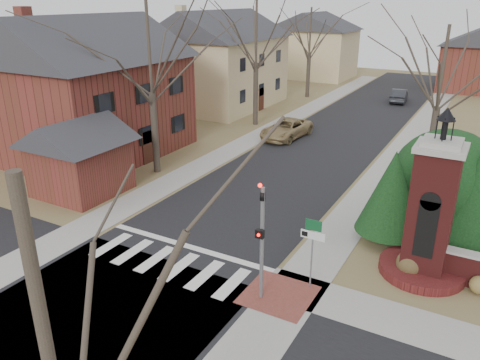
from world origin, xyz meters
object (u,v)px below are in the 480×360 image
Objects in this scene: pickup_truck at (286,129)px; distant_car at (399,96)px; traffic_signal_pole at (262,232)px; brick_gate_monument at (429,223)px; sign_post at (312,240)px.

distant_car is (4.72, 17.43, -0.02)m from pickup_truck.
traffic_signal_pole is 0.90× the size of pickup_truck.
distant_car is at bearing 80.24° from pickup_truck.
traffic_signal_pole reaches higher than pickup_truck.
distant_car is at bearing 103.03° from brick_gate_monument.
sign_post is at bearing 47.57° from traffic_signal_pole.
sign_post is 19.64m from pickup_truck.
sign_post is at bearing -58.23° from pickup_truck.
distant_car is at bearing 96.51° from sign_post.
distant_car is (-2.70, 36.40, -1.91)m from traffic_signal_pole.
distant_car is at bearing 94.24° from traffic_signal_pole.
brick_gate_monument is at bearing 97.41° from distant_car.
traffic_signal_pole reaches higher than sign_post.
brick_gate_monument is at bearing 43.24° from traffic_signal_pole.
traffic_signal_pole reaches higher than distant_car.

